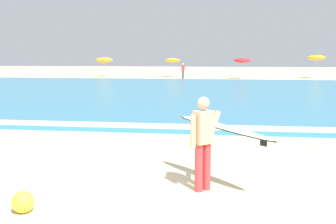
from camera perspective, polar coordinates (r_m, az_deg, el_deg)
name	(u,v)px	position (r m, az deg, el deg)	size (l,w,h in m)	color
ground_plane	(142,194)	(7.71, -3.51, -10.99)	(160.00, 160.00, 0.00)	beige
sea	(205,93)	(27.08, 4.97, 2.63)	(120.00, 28.00, 0.14)	teal
surf_foam	(181,126)	(13.81, 1.83, -1.97)	(120.00, 0.96, 0.01)	white
surfer_with_board	(213,134)	(7.80, 6.04, -3.00)	(1.98, 2.05, 1.73)	red
beach_umbrella_0	(104,60)	(48.74, -8.61, 6.97)	(1.93, 1.94, 2.20)	beige
beach_umbrella_1	(173,60)	(47.31, 0.62, 7.00)	(1.70, 1.72, 2.12)	beige
beach_umbrella_2	(242,60)	(44.24, 10.00, 6.88)	(1.72, 1.72, 2.17)	beige
beach_umbrella_3	(316,58)	(47.75, 19.42, 6.93)	(1.89, 1.91, 2.45)	beige
beachgoer_near_row_left	(183,70)	(44.12, 2.04, 5.63)	(0.32, 0.20, 1.58)	#383842
beach_ball	(23,202)	(7.16, -19.02, -11.43)	(0.35, 0.35, 0.35)	yellow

